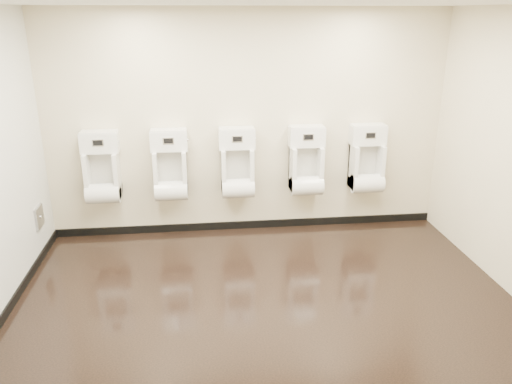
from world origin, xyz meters
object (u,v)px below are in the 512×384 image
(urinal_1, at_px, (170,170))
(urinal_2, at_px, (237,168))
(urinal_0, at_px, (102,173))
(urinal_3, at_px, (306,166))
(urinal_4, at_px, (367,164))
(access_panel, at_px, (39,217))

(urinal_1, bearing_deg, urinal_2, 0.00)
(urinal_0, height_order, urinal_3, same)
(urinal_0, bearing_deg, urinal_3, 0.00)
(urinal_1, xyz_separation_m, urinal_4, (2.50, 0.00, 0.00))
(access_panel, bearing_deg, urinal_2, 9.68)
(urinal_1, height_order, urinal_3, same)
(urinal_2, bearing_deg, urinal_4, 0.00)
(urinal_0, bearing_deg, urinal_2, 0.00)
(urinal_0, bearing_deg, urinal_4, 0.00)
(urinal_4, bearing_deg, urinal_1, 180.00)
(urinal_1, bearing_deg, urinal_3, 0.00)
(urinal_0, xyz_separation_m, urinal_2, (1.65, 0.00, 0.00))
(urinal_1, bearing_deg, access_panel, -165.18)
(urinal_4, bearing_deg, urinal_0, 180.00)
(urinal_3, bearing_deg, urinal_2, 180.00)
(urinal_3, height_order, urinal_4, same)
(access_panel, relative_size, urinal_2, 0.29)
(urinal_0, xyz_separation_m, urinal_4, (3.32, 0.00, 0.00))
(urinal_0, height_order, urinal_1, same)
(access_panel, xyz_separation_m, urinal_2, (2.33, 0.40, 0.39))
(access_panel, bearing_deg, urinal_4, 5.67)
(urinal_3, bearing_deg, urinal_1, 180.00)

